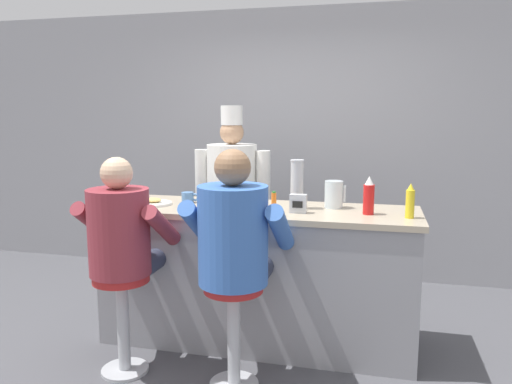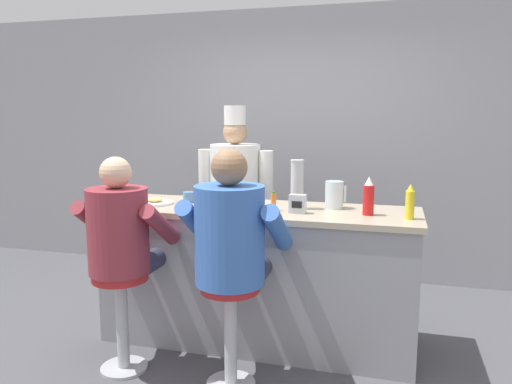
{
  "view_description": "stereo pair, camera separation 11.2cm",
  "coord_description": "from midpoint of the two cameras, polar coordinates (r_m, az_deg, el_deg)",
  "views": [
    {
      "loc": [
        0.82,
        -3.05,
        1.67
      ],
      "look_at": [
        -0.0,
        0.32,
        1.12
      ],
      "focal_mm": 35.0,
      "sensor_mm": 36.0,
      "label": 1
    },
    {
      "loc": [
        0.93,
        -3.03,
        1.67
      ],
      "look_at": [
        -0.0,
        0.32,
        1.12
      ],
      "focal_mm": 35.0,
      "sensor_mm": 36.0,
      "label": 2
    }
  ],
  "objects": [
    {
      "name": "diner_seated_maroon",
      "position": [
        3.29,
        -14.21,
        -5.15
      ],
      "size": [
        0.58,
        0.58,
        1.4
      ],
      "color": "#B2B5BA",
      "rests_on": "ground_plane"
    },
    {
      "name": "cup_stack_steel",
      "position": [
        3.52,
        5.63,
        0.88
      ],
      "size": [
        0.1,
        0.1,
        0.35
      ],
      "color": "#B7BABF",
      "rests_on": "diner_counter"
    },
    {
      "name": "napkin_dispenser_chrome",
      "position": [
        3.38,
        5.73,
        -1.36
      ],
      "size": [
        0.11,
        0.07,
        0.13
      ],
      "color": "silver",
      "rests_on": "diner_counter"
    },
    {
      "name": "mustard_bottle_yellow",
      "position": [
        3.33,
        18.11,
        -1.17
      ],
      "size": [
        0.06,
        0.06,
        0.23
      ],
      "color": "yellow",
      "rests_on": "diner_counter"
    },
    {
      "name": "ground_plane",
      "position": [
        3.58,
        -0.42,
        -18.81
      ],
      "size": [
        20.0,
        20.0,
        0.0
      ],
      "primitive_type": "plane",
      "color": "#4C4C51"
    },
    {
      "name": "ketchup_bottle_red",
      "position": [
        3.39,
        13.67,
        -0.58
      ],
      "size": [
        0.07,
        0.07,
        0.26
      ],
      "color": "red",
      "rests_on": "diner_counter"
    },
    {
      "name": "wall_back",
      "position": [
        5.13,
        5.76,
        5.4
      ],
      "size": [
        10.0,
        0.06,
        2.7
      ],
      "color": "#99999E",
      "rests_on": "ground_plane"
    },
    {
      "name": "water_pitcher_clear",
      "position": [
        3.58,
        9.83,
        -0.32
      ],
      "size": [
        0.15,
        0.13,
        0.19
      ],
      "color": "silver",
      "rests_on": "diner_counter"
    },
    {
      "name": "hot_sauce_bottle_orange",
      "position": [
        3.46,
        2.95,
        -1.09
      ],
      "size": [
        0.04,
        0.04,
        0.14
      ],
      "color": "orange",
      "rests_on": "diner_counter"
    },
    {
      "name": "cook_in_whites_near",
      "position": [
        4.37,
        -1.63,
        -0.43
      ],
      "size": [
        0.68,
        0.43,
        1.73
      ],
      "color": "#232328",
      "rests_on": "ground_plane"
    },
    {
      "name": "cereal_bowl",
      "position": [
        3.8,
        -14.25,
        -0.98
      ],
      "size": [
        0.14,
        0.14,
        0.06
      ],
      "color": "#B24C47",
      "rests_on": "diner_counter"
    },
    {
      "name": "diner_counter",
      "position": [
        3.69,
        1.1,
        -9.44
      ],
      "size": [
        2.27,
        0.71,
        1.0
      ],
      "color": "gray",
      "rests_on": "ground_plane"
    },
    {
      "name": "breakfast_plate",
      "position": [
        3.78,
        -10.68,
        -1.15
      ],
      "size": [
        0.27,
        0.27,
        0.05
      ],
      "color": "white",
      "rests_on": "diner_counter"
    },
    {
      "name": "coffee_mug_blue",
      "position": [
        3.81,
        -6.76,
        -0.58
      ],
      "size": [
        0.14,
        0.09,
        0.08
      ],
      "color": "#4C7AB2",
      "rests_on": "diner_counter"
    },
    {
      "name": "diner_seated_blue",
      "position": [
        3.0,
        -1.72,
        -5.68
      ],
      "size": [
        0.63,
        0.62,
        1.47
      ],
      "color": "#B2B5BA",
      "rests_on": "ground_plane"
    }
  ]
}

